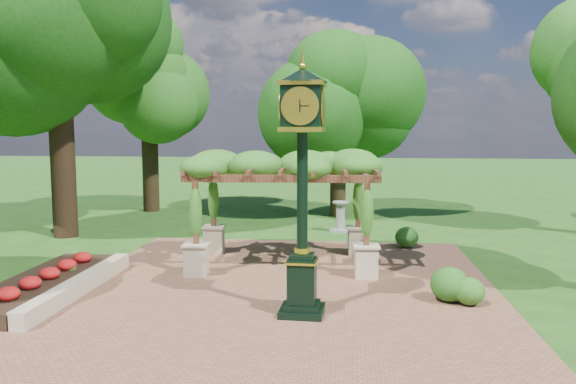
# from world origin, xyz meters

# --- Properties ---
(ground) EXTENTS (120.00, 120.00, 0.00)m
(ground) POSITION_xyz_m (0.00, 0.00, 0.00)
(ground) COLOR #1E4714
(ground) RESTS_ON ground
(brick_plaza) EXTENTS (10.00, 12.00, 0.04)m
(brick_plaza) POSITION_xyz_m (0.00, 1.00, 0.02)
(brick_plaza) COLOR brown
(brick_plaza) RESTS_ON ground
(border_wall) EXTENTS (0.35, 5.00, 0.40)m
(border_wall) POSITION_xyz_m (-4.60, 0.50, 0.20)
(border_wall) COLOR #C6B793
(border_wall) RESTS_ON ground
(flower_bed) EXTENTS (1.50, 5.00, 0.36)m
(flower_bed) POSITION_xyz_m (-5.50, 0.50, 0.18)
(flower_bed) COLOR red
(flower_bed) RESTS_ON ground
(pedestal_clock) EXTENTS (1.03, 1.03, 5.02)m
(pedestal_clock) POSITION_xyz_m (0.59, -0.42, 3.00)
(pedestal_clock) COLOR black
(pedestal_clock) RESTS_ON brick_plaza
(pergola) EXTENTS (5.22, 3.46, 3.17)m
(pergola) POSITION_xyz_m (-0.27, 3.77, 2.60)
(pergola) COLOR beige
(pergola) RESTS_ON brick_plaza
(sundial) EXTENTS (0.79, 0.79, 1.13)m
(sundial) POSITION_xyz_m (1.26, 8.91, 0.50)
(sundial) COLOR gray
(sundial) RESTS_ON ground
(shrub_front) EXTENTS (0.84, 0.84, 0.60)m
(shrub_front) POSITION_xyz_m (4.10, 0.55, 0.34)
(shrub_front) COLOR #295B1A
(shrub_front) RESTS_ON brick_plaza
(shrub_mid) EXTENTS (0.91, 0.91, 0.75)m
(shrub_mid) POSITION_xyz_m (3.73, 0.77, 0.42)
(shrub_mid) COLOR #215517
(shrub_mid) RESTS_ON brick_plaza
(shrub_back) EXTENTS (0.92, 0.92, 0.66)m
(shrub_back) POSITION_xyz_m (3.38, 6.29, 0.37)
(shrub_back) COLOR #29621C
(shrub_back) RESTS_ON brick_plaza
(tree_west_near) EXTENTS (5.68, 5.68, 10.79)m
(tree_west_near) POSITION_xyz_m (-8.34, 7.08, 7.41)
(tree_west_near) COLOR black
(tree_west_near) RESTS_ON ground
(tree_west_far) EXTENTS (3.82, 3.82, 8.95)m
(tree_west_far) POSITION_xyz_m (-7.46, 13.32, 6.11)
(tree_west_far) COLOR #2F2312
(tree_west_far) RESTS_ON ground
(tree_north) EXTENTS (4.52, 4.52, 7.84)m
(tree_north) POSITION_xyz_m (1.10, 12.62, 5.39)
(tree_north) COLOR #342615
(tree_north) RESTS_ON ground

